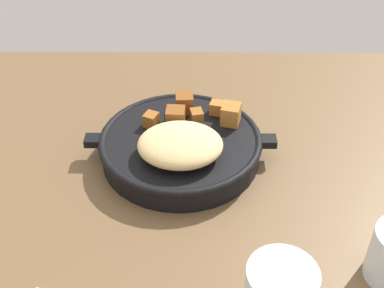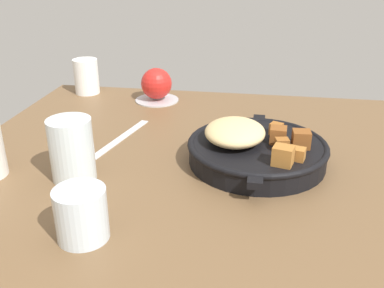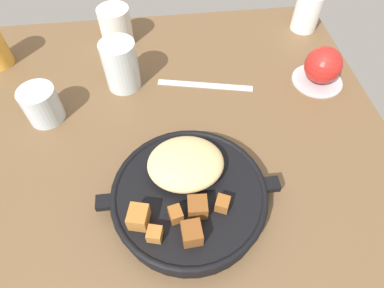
% 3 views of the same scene
% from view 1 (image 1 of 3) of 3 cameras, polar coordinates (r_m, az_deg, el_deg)
% --- Properties ---
extents(ground_plane, '(0.92, 0.92, 0.02)m').
position_cam_1_polar(ground_plane, '(0.72, 2.27, -7.64)').
color(ground_plane, brown).
extents(cast_iron_skillet, '(0.30, 0.25, 0.08)m').
position_cam_1_polar(cast_iron_skillet, '(0.77, -1.27, -0.07)').
color(cast_iron_skillet, black).
rests_on(cast_iron_skillet, ground_plane).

